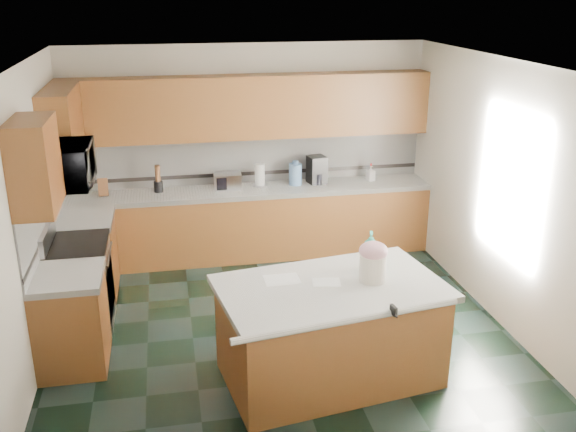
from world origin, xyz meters
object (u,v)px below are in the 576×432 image
object	(u,v)px
knife_block	(103,187)
island_base	(330,335)
coffee_maker	(317,170)
toaster_oven	(228,181)
treat_jar	(373,268)
soap_bottle_island	(371,250)
island_top	(331,288)

from	to	relation	value
knife_block	island_base	bearing A→B (deg)	-58.83
coffee_maker	toaster_oven	bearing A→B (deg)	172.36
treat_jar	knife_block	size ratio (longest dim) A/B	1.11
island_base	coffee_maker	distance (m)	3.12
coffee_maker	knife_block	bearing A→B (deg)	171.52
island_base	coffee_maker	size ratio (longest dim) A/B	5.10
treat_jar	island_base	bearing A→B (deg)	161.69
knife_block	toaster_oven	bearing A→B (deg)	-4.47
toaster_oven	coffee_maker	xyz separation A→B (m)	(1.17, 0.03, 0.08)
island_base	knife_block	size ratio (longest dim) A/B	8.38
soap_bottle_island	knife_block	size ratio (longest dim) A/B	1.60
island_top	coffee_maker	world-z (taller)	coffee_maker
knife_block	coffee_maker	size ratio (longest dim) A/B	0.61
island_top	coffee_maker	bearing A→B (deg)	70.23
soap_bottle_island	toaster_oven	size ratio (longest dim) A/B	1.02
island_top	soap_bottle_island	distance (m)	0.57
knife_block	coffee_maker	distance (m)	2.70
island_top	treat_jar	xyz separation A→B (m)	(0.38, 0.03, 0.15)
knife_block	toaster_oven	world-z (taller)	knife_block
treat_jar	toaster_oven	world-z (taller)	treat_jar
island_top	knife_block	world-z (taller)	knife_block
island_base	coffee_maker	bearing A→B (deg)	70.23
island_base	toaster_oven	distance (m)	3.07
toaster_oven	coffee_maker	bearing A→B (deg)	4.23
knife_block	toaster_oven	size ratio (longest dim) A/B	0.64
island_top	toaster_oven	distance (m)	3.02
soap_bottle_island	coffee_maker	size ratio (longest dim) A/B	0.97
soap_bottle_island	toaster_oven	world-z (taller)	soap_bottle_island
treat_jar	island_top	bearing A→B (deg)	161.69
island_base	soap_bottle_island	world-z (taller)	soap_bottle_island
treat_jar	knife_block	bearing A→B (deg)	108.15
island_top	island_base	bearing A→B (deg)	81.16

